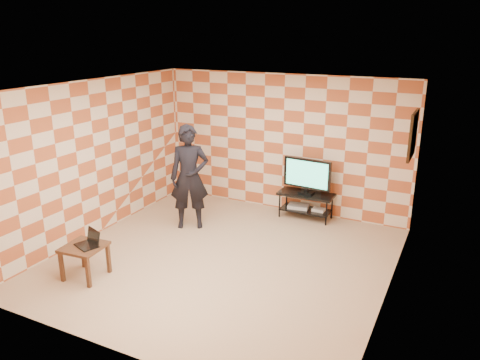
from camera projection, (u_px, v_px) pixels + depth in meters
name	position (u px, v px, depth m)	size (l,w,h in m)	color
floor	(223.00, 259.00, 7.43)	(5.00, 5.00, 0.00)	tan
wall_back	(283.00, 144.00, 9.14)	(5.00, 0.02, 2.70)	beige
wall_front	(108.00, 243.00, 4.88)	(5.00, 0.02, 2.70)	beige
wall_left	(95.00, 159.00, 8.07)	(0.02, 5.00, 2.70)	beige
wall_right	(395.00, 205.00, 5.95)	(0.02, 5.00, 2.70)	beige
ceiling	(221.00, 87.00, 6.60)	(5.00, 5.00, 0.02)	white
wall_art	(413.00, 135.00, 7.10)	(0.04, 0.72, 0.72)	black
tv_stand	(306.00, 200.00, 8.96)	(1.06, 0.48, 0.50)	black
tv	(307.00, 175.00, 8.80)	(0.94, 0.20, 0.68)	black
dvd_player	(299.00, 206.00, 9.09)	(0.39, 0.28, 0.07)	#B6B6B9
game_console	(319.00, 210.00, 8.92)	(0.23, 0.17, 0.05)	silver
side_table	(84.00, 251.00, 6.78)	(0.60, 0.60, 0.50)	#342017
laptop	(89.00, 242.00, 6.75)	(0.41, 0.37, 0.23)	black
person	(189.00, 177.00, 8.39)	(0.69, 0.45, 1.90)	black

